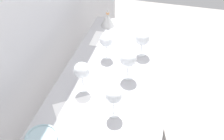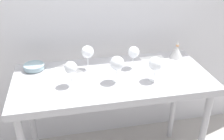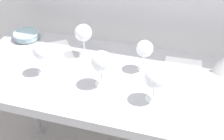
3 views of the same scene
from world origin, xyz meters
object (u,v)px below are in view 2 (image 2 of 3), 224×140
at_px(wine_glass_near_center, 117,64).
at_px(tasting_sheet_lower, 157,63).
at_px(wine_glass_far_right, 134,53).
at_px(tasting_bowl, 34,67).
at_px(wine_glass_far_left, 87,52).
at_px(wine_glass_near_right, 155,65).
at_px(decanter_funnel, 177,52).
at_px(tasting_sheet_upper, 65,72).
at_px(wine_glass_near_left, 71,68).

distance_m(wine_glass_near_center, tasting_sheet_lower, 0.43).
distance_m(wine_glass_far_right, tasting_bowl, 0.75).
bearing_deg(wine_glass_far_left, wine_glass_far_right, -7.15).
xyz_separation_m(wine_glass_far_left, tasting_sheet_lower, (0.54, -0.02, -0.13)).
xyz_separation_m(wine_glass_near_center, wine_glass_near_right, (0.26, -0.04, -0.01)).
height_order(wine_glass_far_left, wine_glass_near_right, wine_glass_far_left).
bearing_deg(tasting_bowl, decanter_funnel, -0.61).
bearing_deg(tasting_sheet_upper, wine_glass_far_right, -37.78).
distance_m(tasting_sheet_upper, tasting_sheet_lower, 0.71).
relative_size(wine_glass_near_right, tasting_sheet_upper, 0.75).
bearing_deg(wine_glass_near_center, wine_glass_near_right, -8.68).
bearing_deg(wine_glass_near_left, decanter_funnel, 17.14).
distance_m(wine_glass_far_left, tasting_sheet_lower, 0.55).
xyz_separation_m(wine_glass_far_left, decanter_funnel, (0.73, 0.05, -0.08)).
distance_m(wine_glass_far_left, tasting_bowl, 0.42).
xyz_separation_m(wine_glass_far_right, tasting_sheet_lower, (0.20, 0.02, -0.12)).
distance_m(wine_glass_far_right, tasting_sheet_upper, 0.52).
distance_m(wine_glass_near_right, tasting_sheet_lower, 0.28).
bearing_deg(tasting_bowl, wine_glass_near_left, -46.98).
bearing_deg(tasting_sheet_lower, wine_glass_near_right, -116.93).
distance_m(wine_glass_near_center, tasting_sheet_upper, 0.42).
relative_size(wine_glass_far_left, wine_glass_near_center, 1.00).
bearing_deg(decanter_funnel, tasting_sheet_upper, -174.95).
relative_size(wine_glass_near_left, tasting_bowl, 1.12).
bearing_deg(wine_glass_far_left, wine_glass_near_right, -31.21).
height_order(wine_glass_far_right, decanter_funnel, wine_glass_far_right).
bearing_deg(decanter_funnel, wine_glass_near_left, -162.86).
relative_size(wine_glass_far_left, wine_glass_near_left, 1.07).
distance_m(wine_glass_far_left, wine_glass_near_right, 0.50).
bearing_deg(tasting_sheet_lower, decanter_funnel, 19.52).
distance_m(wine_glass_far_right, decanter_funnel, 0.41).
bearing_deg(wine_glass_near_left, wine_glass_near_center, -1.35).
xyz_separation_m(tasting_sheet_upper, decanter_funnel, (0.90, 0.08, 0.05)).
xyz_separation_m(wine_glass_far_right, wine_glass_near_center, (-0.17, -0.18, 0.01)).
xyz_separation_m(wine_glass_near_left, tasting_sheet_upper, (-0.04, 0.19, -0.12)).
relative_size(wine_glass_near_left, decanter_funnel, 1.16).
distance_m(wine_glass_far_right, tasting_sheet_lower, 0.23).
xyz_separation_m(wine_glass_near_left, wine_glass_near_center, (0.31, -0.01, 0.01)).
distance_m(wine_glass_far_left, wine_glass_near_center, 0.28).
bearing_deg(tasting_bowl, tasting_sheet_lower, -5.50).
height_order(wine_glass_near_center, decanter_funnel, wine_glass_near_center).
xyz_separation_m(wine_glass_near_center, tasting_bowl, (-0.57, 0.29, -0.11)).
height_order(wine_glass_near_center, tasting_sheet_lower, wine_glass_near_center).
xyz_separation_m(wine_glass_near_left, decanter_funnel, (0.87, 0.27, -0.07)).
bearing_deg(decanter_funnel, wine_glass_far_left, -175.76).
bearing_deg(wine_glass_near_right, tasting_sheet_lower, 65.36).
distance_m(wine_glass_near_center, wine_glass_near_right, 0.26).
height_order(tasting_bowl, decanter_funnel, decanter_funnel).
bearing_deg(wine_glass_far_left, wine_glass_near_left, -122.47).
xyz_separation_m(tasting_sheet_lower, tasting_bowl, (-0.93, 0.09, 0.02)).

